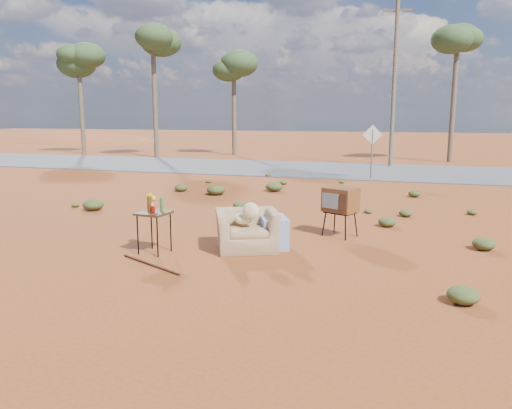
% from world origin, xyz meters
% --- Properties ---
extents(ground, '(140.00, 140.00, 0.00)m').
position_xyz_m(ground, '(0.00, 0.00, 0.00)').
color(ground, brown).
rests_on(ground, ground).
extents(highway, '(140.00, 7.00, 0.04)m').
position_xyz_m(highway, '(0.00, 15.00, 0.02)').
color(highway, '#565659').
rests_on(highway, ground).
extents(dirt_mound, '(26.00, 18.00, 2.00)m').
position_xyz_m(dirt_mound, '(-30.00, 34.00, 0.00)').
color(dirt_mound, '#994624').
rests_on(dirt_mound, ground).
extents(armchair, '(1.53, 1.37, 1.03)m').
position_xyz_m(armchair, '(0.19, 0.52, 0.48)').
color(armchair, '#937550').
rests_on(armchair, ground).
extents(tv_unit, '(0.81, 0.74, 1.05)m').
position_xyz_m(tv_unit, '(1.67, 2.05, 0.78)').
color(tv_unit, black).
rests_on(tv_unit, ground).
extents(side_table, '(0.60, 0.60, 1.10)m').
position_xyz_m(side_table, '(-1.51, -0.27, 0.81)').
color(side_table, '#3C2B16').
rests_on(side_table, ground).
extents(rusty_bar, '(1.49, 0.77, 0.04)m').
position_xyz_m(rusty_bar, '(-1.15, -1.07, 0.02)').
color(rusty_bar, '#4A2313').
rests_on(rusty_bar, ground).
extents(road_sign, '(0.78, 0.06, 2.19)m').
position_xyz_m(road_sign, '(1.50, 12.00, 1.50)').
color(road_sign, brown).
rests_on(road_sign, ground).
extents(eucalyptus_far_left, '(3.20, 3.20, 7.10)m').
position_xyz_m(eucalyptus_far_left, '(-18.00, 20.00, 5.94)').
color(eucalyptus_far_left, brown).
rests_on(eucalyptus_far_left, ground).
extents(eucalyptus_left, '(3.20, 3.20, 8.10)m').
position_xyz_m(eucalyptus_left, '(-12.00, 19.00, 6.92)').
color(eucalyptus_left, brown).
rests_on(eucalyptus_left, ground).
extents(eucalyptus_near_left, '(3.20, 3.20, 6.60)m').
position_xyz_m(eucalyptus_near_left, '(-8.00, 22.00, 5.45)').
color(eucalyptus_near_left, brown).
rests_on(eucalyptus_near_left, ground).
extents(eucalyptus_center, '(3.20, 3.20, 7.60)m').
position_xyz_m(eucalyptus_center, '(5.00, 21.00, 6.43)').
color(eucalyptus_center, brown).
rests_on(eucalyptus_center, ground).
extents(utility_pole_center, '(1.40, 0.20, 8.00)m').
position_xyz_m(utility_pole_center, '(2.00, 17.50, 4.15)').
color(utility_pole_center, brown).
rests_on(utility_pole_center, ground).
extents(scrub_patch, '(17.49, 8.07, 0.33)m').
position_xyz_m(scrub_patch, '(-0.82, 4.41, 0.14)').
color(scrub_patch, '#465023').
rests_on(scrub_patch, ground).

